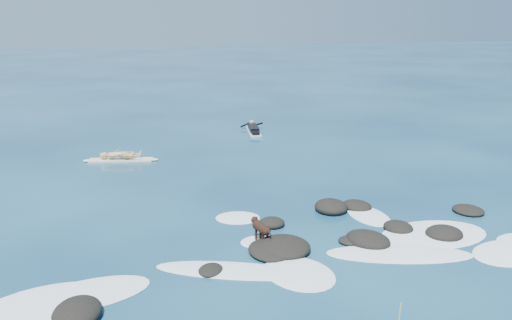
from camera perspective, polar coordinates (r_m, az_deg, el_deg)
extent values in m
plane|color=#0A2642|center=(16.53, 3.41, -6.50)|extent=(160.00, 160.00, 0.00)
ellipsoid|color=black|center=(18.65, 20.46, -4.73)|extent=(0.96, 1.08, 0.24)
ellipsoid|color=black|center=(13.76, -4.55, -10.92)|extent=(0.83, 0.91, 0.19)
ellipsoid|color=black|center=(12.41, -17.44, -14.36)|extent=(1.18, 1.42, 0.43)
ellipsoid|color=black|center=(18.06, 10.03, -4.55)|extent=(1.19, 1.26, 0.32)
ellipsoid|color=black|center=(16.45, 18.30, -7.00)|extent=(1.08, 1.03, 0.41)
ellipsoid|color=black|center=(16.44, 1.60, -6.32)|extent=(0.93, 0.94, 0.31)
ellipsoid|color=black|center=(14.70, 1.43, -8.98)|extent=(1.20, 1.49, 0.31)
ellipsoid|color=black|center=(15.51, 11.13, -7.84)|extent=(1.48, 1.59, 0.42)
ellipsoid|color=black|center=(14.82, 2.79, -8.68)|extent=(1.51, 1.58, 0.42)
ellipsoid|color=black|center=(15.53, 9.60, -7.96)|extent=(0.86, 0.79, 0.20)
ellipsoid|color=black|center=(16.60, 14.03, -6.55)|extent=(0.90, 1.00, 0.32)
ellipsoid|color=black|center=(17.75, 7.51, -4.69)|extent=(1.15, 1.28, 0.45)
ellipsoid|color=white|center=(13.17, -20.50, -13.33)|extent=(3.20, 2.46, 0.12)
ellipsoid|color=white|center=(13.69, 4.34, -11.24)|extent=(2.05, 2.36, 0.12)
ellipsoid|color=white|center=(16.56, 17.36, -7.11)|extent=(3.31, 2.28, 0.12)
ellipsoid|color=white|center=(17.51, 11.19, -5.48)|extent=(1.20, 2.01, 0.12)
ellipsoid|color=white|center=(16.05, 24.02, -8.49)|extent=(2.52, 2.09, 0.12)
ellipsoid|color=white|center=(17.01, -1.83, -5.81)|extent=(1.55, 1.38, 0.12)
ellipsoid|color=white|center=(13.78, -2.31, -11.01)|extent=(3.89, 2.25, 0.12)
ellipsoid|color=white|center=(15.07, 14.16, -9.12)|extent=(3.93, 2.11, 0.12)
ellipsoid|color=white|center=(13.26, -16.84, -12.79)|extent=(3.25, 2.16, 0.12)
ellipsoid|color=white|center=(15.34, 0.47, -8.20)|extent=(1.10, 0.90, 0.12)
cube|color=beige|center=(23.85, -13.37, 0.00)|extent=(2.59, 0.94, 0.08)
ellipsoid|color=beige|center=(23.67, -10.34, 0.05)|extent=(0.55, 0.37, 0.09)
ellipsoid|color=beige|center=(24.10, -16.34, -0.05)|extent=(0.55, 0.37, 0.09)
imported|color=tan|center=(23.65, -13.50, 2.03)|extent=(0.49, 0.66, 1.65)
cube|color=silver|center=(28.56, -0.25, 2.87)|extent=(0.82, 2.43, 0.09)
ellipsoid|color=silver|center=(29.72, -0.50, 3.35)|extent=(0.35, 0.55, 0.09)
cube|color=black|center=(28.52, -0.25, 3.19)|extent=(0.60, 1.51, 0.24)
sphere|color=#AA7B59|center=(29.32, -0.43, 3.77)|extent=(0.28, 0.28, 0.25)
cylinder|color=black|center=(29.48, -1.05, 3.55)|extent=(0.60, 0.26, 0.27)
cylinder|color=black|center=(29.54, 0.12, 3.58)|extent=(0.57, 0.38, 0.27)
cube|color=black|center=(27.74, -0.06, 2.76)|extent=(0.44, 0.64, 0.15)
cylinder|color=black|center=(15.08, 0.57, -6.81)|extent=(0.38, 0.58, 0.26)
sphere|color=black|center=(15.27, 0.13, -6.52)|extent=(0.33, 0.33, 0.27)
sphere|color=black|center=(14.89, 1.01, -7.11)|extent=(0.30, 0.30, 0.24)
sphere|color=black|center=(15.37, -0.15, -6.02)|extent=(0.23, 0.23, 0.19)
cone|color=black|center=(15.47, -0.35, -5.93)|extent=(0.13, 0.14, 0.10)
cone|color=black|center=(15.31, -0.30, -5.79)|extent=(0.10, 0.08, 0.09)
cone|color=black|center=(15.35, 0.04, -5.73)|extent=(0.10, 0.08, 0.09)
cylinder|color=black|center=(15.30, 0.00, -7.59)|extent=(0.08, 0.08, 0.35)
cylinder|color=black|center=(15.36, 0.46, -7.50)|extent=(0.08, 0.08, 0.35)
cylinder|color=black|center=(15.01, 0.67, -8.06)|extent=(0.08, 0.08, 0.35)
cylinder|color=black|center=(15.07, 1.13, -7.96)|extent=(0.08, 0.08, 0.35)
cylinder|color=black|center=(14.78, 1.24, -7.10)|extent=(0.11, 0.25, 0.15)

